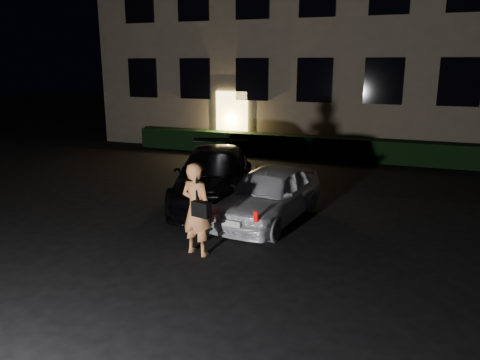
% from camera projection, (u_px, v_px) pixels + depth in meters
% --- Properties ---
extents(ground, '(80.00, 80.00, 0.00)m').
position_uv_depth(ground, '(193.00, 256.00, 9.14)').
color(ground, black).
rests_on(ground, ground).
extents(building, '(20.00, 8.11, 12.00)m').
position_uv_depth(building, '(335.00, 10.00, 21.29)').
color(building, '#695A4B').
rests_on(building, ground).
extents(hedge, '(15.00, 0.70, 0.85)m').
position_uv_depth(hedge, '(310.00, 147.00, 18.57)').
color(hedge, black).
rests_on(hedge, ground).
extents(sedan, '(3.44, 5.27, 1.42)m').
position_uv_depth(sedan, '(214.00, 176.00, 12.57)').
color(sedan, black).
rests_on(sedan, ground).
extents(hatch, '(2.01, 3.99, 1.30)m').
position_uv_depth(hatch, '(269.00, 194.00, 11.08)').
color(hatch, white).
rests_on(hatch, ground).
extents(man, '(0.78, 0.60, 1.85)m').
position_uv_depth(man, '(197.00, 209.00, 9.04)').
color(man, '#F39254').
rests_on(man, ground).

